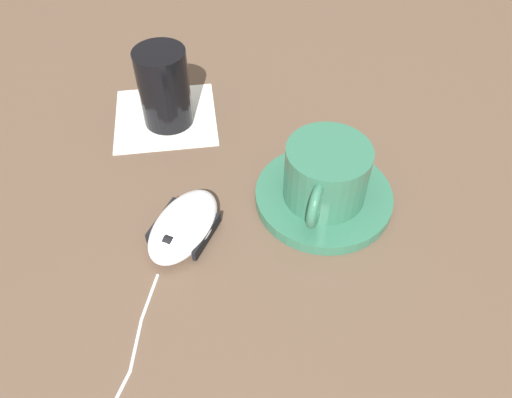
{
  "coord_description": "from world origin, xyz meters",
  "views": [
    {
      "loc": [
        0.03,
        -0.43,
        0.43
      ],
      "look_at": [
        0.02,
        -0.08,
        0.03
      ],
      "focal_mm": 35.0,
      "sensor_mm": 36.0,
      "label": 1
    }
  ],
  "objects_px": {
    "saucer": "(323,196)",
    "drinking_glass": "(164,88)",
    "coffee_cup": "(326,174)",
    "computer_mouse": "(184,226)"
  },
  "relations": [
    {
      "from": "computer_mouse",
      "to": "coffee_cup",
      "type": "bearing_deg",
      "value": 17.46
    },
    {
      "from": "coffee_cup",
      "to": "computer_mouse",
      "type": "bearing_deg",
      "value": -162.54
    },
    {
      "from": "coffee_cup",
      "to": "saucer",
      "type": "bearing_deg",
      "value": 69.6
    },
    {
      "from": "saucer",
      "to": "drinking_glass",
      "type": "bearing_deg",
      "value": 144.41
    },
    {
      "from": "coffee_cup",
      "to": "computer_mouse",
      "type": "height_order",
      "value": "coffee_cup"
    },
    {
      "from": "coffee_cup",
      "to": "drinking_glass",
      "type": "height_order",
      "value": "drinking_glass"
    },
    {
      "from": "drinking_glass",
      "to": "computer_mouse",
      "type": "bearing_deg",
      "value": -77.63
    },
    {
      "from": "saucer",
      "to": "drinking_glass",
      "type": "distance_m",
      "value": 0.24
    },
    {
      "from": "saucer",
      "to": "computer_mouse",
      "type": "height_order",
      "value": "computer_mouse"
    },
    {
      "from": "saucer",
      "to": "computer_mouse",
      "type": "distance_m",
      "value": 0.16
    }
  ]
}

